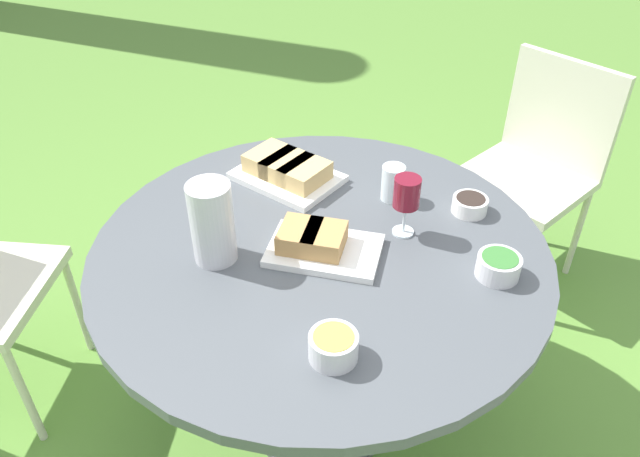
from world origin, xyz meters
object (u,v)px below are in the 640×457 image
(dining_table, at_px, (320,275))
(water_pitcher, at_px, (212,223))
(chair_near_left, at_px, (538,158))
(handbag, at_px, (365,195))
(wine_glass, at_px, (407,195))

(dining_table, xyz_separation_m, water_pitcher, (-0.17, 0.21, 0.22))
(chair_near_left, relative_size, water_pitcher, 3.97)
(water_pitcher, height_order, handbag, water_pitcher)
(dining_table, height_order, wine_glass, wine_glass)
(water_pitcher, height_order, wine_glass, water_pitcher)
(dining_table, relative_size, handbag, 3.37)
(wine_glass, bearing_deg, chair_near_left, -10.72)
(wine_glass, bearing_deg, water_pitcher, 131.43)
(water_pitcher, bearing_deg, dining_table, -51.12)
(chair_near_left, relative_size, wine_glass, 5.04)
(water_pitcher, xyz_separation_m, wine_glass, (0.34, -0.38, 0.01))
(dining_table, bearing_deg, handbag, 18.85)
(dining_table, height_order, chair_near_left, chair_near_left)
(chair_near_left, bearing_deg, dining_table, 162.52)
(chair_near_left, xyz_separation_m, wine_glass, (-0.94, 0.18, 0.32))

